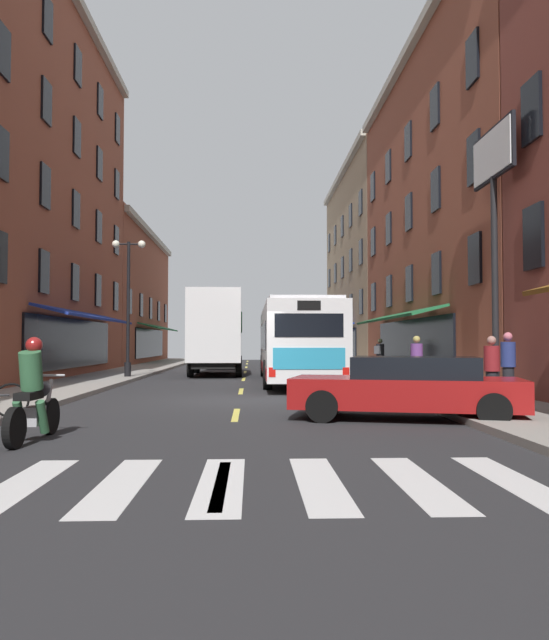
{
  "coord_description": "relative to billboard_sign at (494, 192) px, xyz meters",
  "views": [
    {
      "loc": [
        0.34,
        -16.89,
        1.57
      ],
      "look_at": [
        1.2,
        5.95,
        2.42
      ],
      "focal_mm": 34.37,
      "sensor_mm": 36.0,
      "label": 1
    }
  ],
  "objects": [
    {
      "name": "ground_plane",
      "position": [
        -7.05,
        0.32,
        -5.79
      ],
      "size": [
        34.8,
        80.0,
        0.1
      ],
      "primitive_type": "cube",
      "color": "#28282B"
    },
    {
      "name": "lane_centre_dashes",
      "position": [
        -7.05,
        0.07,
        -5.73
      ],
      "size": [
        0.14,
        73.9,
        0.01
      ],
      "color": "#DBCC4C",
      "rests_on": "ground"
    },
    {
      "name": "crosswalk_near",
      "position": [
        -7.05,
        -9.68,
        -5.73
      ],
      "size": [
        7.1,
        2.8,
        0.01
      ],
      "color": "silver",
      "rests_on": "ground"
    },
    {
      "name": "sidewalk_left",
      "position": [
        -12.95,
        0.32,
        -5.67
      ],
      "size": [
        3.0,
        80.0,
        0.14
      ],
      "primitive_type": "cube",
      "color": "gray",
      "rests_on": "ground"
    },
    {
      "name": "sidewalk_right",
      "position": [
        -1.15,
        0.32,
        -5.67
      ],
      "size": [
        3.0,
        80.0,
        0.14
      ],
      "primitive_type": "cube",
      "color": "gray",
      "rests_on": "ground"
    },
    {
      "name": "billboard_sign",
      "position": [
        0.0,
        0.0,
        0.0
      ],
      "size": [
        0.4,
        2.73,
        7.4
      ],
      "color": "black",
      "rests_on": "sidewalk_right"
    },
    {
      "name": "transit_bus",
      "position": [
        -4.98,
        7.8,
        -4.13
      ],
      "size": [
        2.69,
        12.53,
        3.04
      ],
      "color": "silver",
      "rests_on": "ground"
    },
    {
      "name": "box_truck",
      "position": [
        -8.42,
        13.06,
        -3.69
      ],
      "size": [
        2.57,
        6.95,
        3.98
      ],
      "color": "#B21E19",
      "rests_on": "ground"
    },
    {
      "name": "sedan_near",
      "position": [
        -8.41,
        21.24,
        -5.02
      ],
      "size": [
        2.02,
        4.26,
        1.4
      ],
      "color": "silver",
      "rests_on": "ground"
    },
    {
      "name": "sedan_mid",
      "position": [
        -3.51,
        -4.13,
        -5.07
      ],
      "size": [
        4.91,
        2.89,
        1.28
      ],
      "color": "maroon",
      "rests_on": "ground"
    },
    {
      "name": "motorcycle_rider",
      "position": [
        -10.18,
        -6.67,
        -5.03
      ],
      "size": [
        0.62,
        2.07,
        1.66
      ],
      "color": "black",
      "rests_on": "ground"
    },
    {
      "name": "pedestrian_near",
      "position": [
        -0.9,
        10.9,
        -4.75
      ],
      "size": [
        0.5,
        0.5,
        1.61
      ],
      "rotation": [
        0.0,
        0.0,
        5.51
      ],
      "color": "navy",
      "rests_on": "sidewalk_right"
    },
    {
      "name": "pedestrian_mid",
      "position": [
        -1.13,
        -2.54,
        -4.79
      ],
      "size": [
        0.36,
        0.36,
        1.59
      ],
      "rotation": [
        0.0,
        0.0,
        5.21
      ],
      "color": "black",
      "rests_on": "sidewalk_right"
    },
    {
      "name": "pedestrian_far",
      "position": [
        -0.25,
        -1.39,
        -4.73
      ],
      "size": [
        0.36,
        0.36,
        1.69
      ],
      "rotation": [
        0.0,
        0.0,
        5.69
      ],
      "color": "black",
      "rests_on": "sidewalk_right"
    },
    {
      "name": "pedestrian_rear",
      "position": [
        -1.72,
        1.75,
        -4.76
      ],
      "size": [
        0.36,
        0.36,
        1.64
      ],
      "rotation": [
        0.0,
        0.0,
        3.39
      ],
      "color": "black",
      "rests_on": "sidewalk_right"
    },
    {
      "name": "street_lamp_twin",
      "position": [
        -11.97,
        9.68,
        -2.39
      ],
      "size": [
        1.42,
        0.32,
        5.81
      ],
      "color": "black",
      "rests_on": "sidewalk_left"
    }
  ]
}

